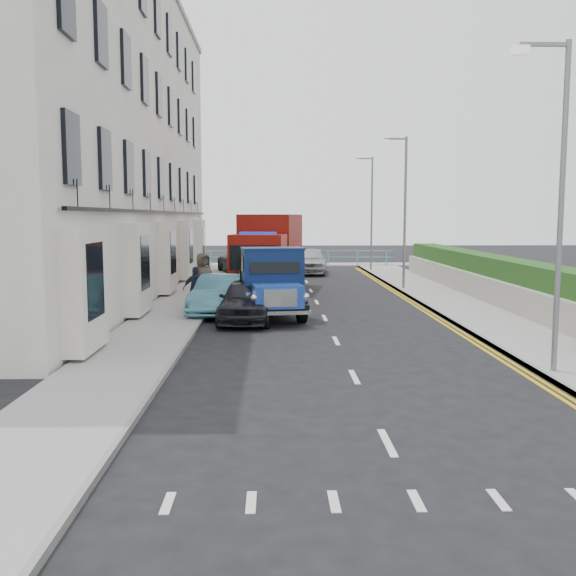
% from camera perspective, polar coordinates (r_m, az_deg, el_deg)
% --- Properties ---
extents(ground, '(120.00, 120.00, 0.00)m').
position_cam_1_polar(ground, '(15.85, 5.01, -6.11)').
color(ground, black).
rests_on(ground, ground).
extents(pavement_west, '(2.40, 38.00, 0.12)m').
position_cam_1_polar(pavement_west, '(24.85, -9.33, -1.46)').
color(pavement_west, gray).
rests_on(pavement_west, ground).
extents(pavement_east, '(2.60, 38.00, 0.12)m').
position_cam_1_polar(pavement_east, '(25.59, 14.65, -1.36)').
color(pavement_east, gray).
rests_on(pavement_east, ground).
extents(promenade, '(30.00, 2.50, 0.12)m').
position_cam_1_polar(promenade, '(44.54, 0.92, 2.07)').
color(promenade, gray).
rests_on(promenade, ground).
extents(sea_plane, '(120.00, 120.00, 0.00)m').
position_cam_1_polar(sea_plane, '(75.47, 0.01, 3.81)').
color(sea_plane, slate).
rests_on(sea_plane, ground).
extents(terrace_west, '(6.31, 30.20, 14.25)m').
position_cam_1_polar(terrace_west, '(29.65, -16.90, 13.38)').
color(terrace_west, silver).
rests_on(terrace_west, ground).
extents(garden_east, '(1.45, 28.00, 1.75)m').
position_cam_1_polar(garden_east, '(26.08, 18.74, 0.51)').
color(garden_east, '#B2AD9E').
rests_on(garden_east, ground).
extents(seafront_railing, '(13.00, 0.08, 1.11)m').
position_cam_1_polar(seafront_railing, '(43.70, 0.97, 2.68)').
color(seafront_railing, '#59B2A5').
rests_on(seafront_railing, ground).
extents(lamp_near, '(1.23, 0.18, 7.00)m').
position_cam_1_polar(lamp_near, '(14.63, 22.73, 8.15)').
color(lamp_near, slate).
rests_on(lamp_near, ground).
extents(lamp_mid, '(1.23, 0.18, 7.00)m').
position_cam_1_polar(lamp_mid, '(29.97, 10.14, 7.40)').
color(lamp_mid, slate).
rests_on(lamp_mid, ground).
extents(lamp_far, '(1.23, 0.18, 7.00)m').
position_cam_1_polar(lamp_far, '(39.82, 7.28, 7.18)').
color(lamp_far, slate).
rests_on(lamp_far, ground).
extents(bedford_lorry, '(2.62, 5.19, 2.36)m').
position_cam_1_polar(bedford_lorry, '(21.29, -1.46, 0.10)').
color(bedford_lorry, black).
rests_on(bedford_lorry, ground).
extents(red_lorry, '(3.32, 6.96, 3.50)m').
position_cam_1_polar(red_lorry, '(29.35, -1.70, 3.35)').
color(red_lorry, black).
rests_on(red_lorry, ground).
extents(parked_car_front, '(1.89, 4.21, 1.41)m').
position_cam_1_polar(parked_car_front, '(20.91, -3.69, -1.09)').
color(parked_car_front, black).
rests_on(parked_car_front, ground).
extents(parked_car_mid, '(2.01, 4.34, 1.38)m').
position_cam_1_polar(parked_car_mid, '(22.62, -6.05, -0.58)').
color(parked_car_mid, teal).
rests_on(parked_car_mid, ground).
extents(parked_car_rear, '(2.35, 5.29, 1.51)m').
position_cam_1_polar(parked_car_rear, '(29.71, -2.98, 1.24)').
color(parked_car_rear, '#B8B8BD').
rests_on(parked_car_rear, ground).
extents(seafront_car_left, '(3.74, 5.84, 1.50)m').
position_cam_1_polar(seafront_car_left, '(38.10, -3.97, 2.36)').
color(seafront_car_left, black).
rests_on(seafront_car_left, ground).
extents(seafront_car_right, '(2.29, 4.76, 1.57)m').
position_cam_1_polar(seafront_car_right, '(38.22, 2.04, 2.44)').
color(seafront_car_right, '#ACABB0').
rests_on(seafront_car_right, ground).
extents(pedestrian_west_near, '(0.92, 0.42, 1.54)m').
position_cam_1_polar(pedestrian_west_near, '(22.73, -8.18, -0.06)').
color(pedestrian_west_near, '#1D2434').
rests_on(pedestrian_west_near, pavement_west).
extents(pedestrian_west_far, '(1.12, 1.06, 1.93)m').
position_cam_1_polar(pedestrian_west_far, '(24.60, -7.54, 0.89)').
color(pedestrian_west_far, '#433930').
rests_on(pedestrian_west_far, pavement_west).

